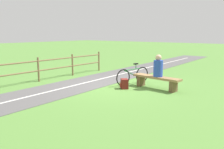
{
  "coord_description": "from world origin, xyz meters",
  "views": [
    {
      "loc": [
        -5.57,
        7.37,
        2.1
      ],
      "look_at": [
        -1.01,
        1.48,
        0.77
      ],
      "focal_mm": 37.8,
      "sensor_mm": 36.0,
      "label": 1
    }
  ],
  "objects_px": {
    "bench": "(156,80)",
    "backpack": "(124,84)",
    "person_seated": "(158,67)",
    "bicycle": "(133,76)"
  },
  "relations": [
    {
      "from": "bench",
      "to": "bicycle",
      "type": "bearing_deg",
      "value": 1.59
    },
    {
      "from": "person_seated",
      "to": "bicycle",
      "type": "relative_size",
      "value": 0.49
    },
    {
      "from": "bench",
      "to": "backpack",
      "type": "distance_m",
      "value": 1.22
    },
    {
      "from": "bench",
      "to": "backpack",
      "type": "relative_size",
      "value": 4.77
    },
    {
      "from": "person_seated",
      "to": "backpack",
      "type": "xyz_separation_m",
      "value": [
        1.02,
        0.72,
        -0.65
      ]
    },
    {
      "from": "person_seated",
      "to": "bicycle",
      "type": "xyz_separation_m",
      "value": [
        1.17,
        -0.09,
        -0.47
      ]
    },
    {
      "from": "bench",
      "to": "person_seated",
      "type": "xyz_separation_m",
      "value": [
        -0.06,
        0.01,
        0.5
      ]
    },
    {
      "from": "bicycle",
      "to": "backpack",
      "type": "distance_m",
      "value": 0.85
    },
    {
      "from": "bench",
      "to": "person_seated",
      "type": "bearing_deg",
      "value": 180.0
    },
    {
      "from": "bicycle",
      "to": "person_seated",
      "type": "bearing_deg",
      "value": 100.67
    }
  ]
}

